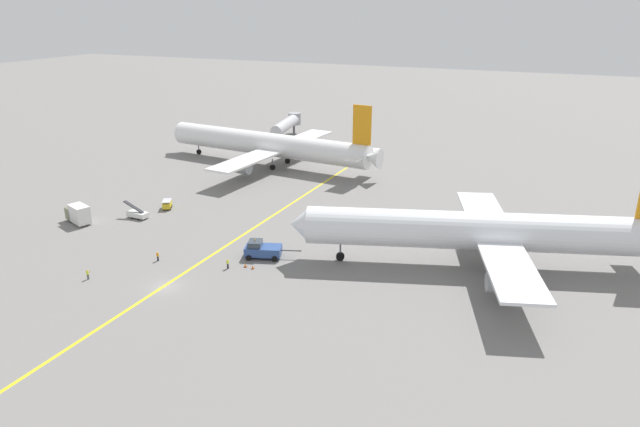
% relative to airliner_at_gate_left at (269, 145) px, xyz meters
% --- Properties ---
extents(ground_plane, '(600.00, 600.00, 0.00)m').
position_rel_airliner_at_gate_left_xyz_m(ground_plane, '(16.81, -63.38, -5.16)').
color(ground_plane, slate).
extents(taxiway_stripe, '(4.07, 119.96, 0.01)m').
position_rel_airliner_at_gate_left_xyz_m(taxiway_stripe, '(16.85, -53.38, -5.16)').
color(taxiway_stripe, yellow).
rests_on(taxiway_stripe, ground).
extents(airliner_at_gate_left, '(60.14, 46.81, 16.82)m').
position_rel_airliner_at_gate_left_xyz_m(airliner_at_gate_left, '(0.00, 0.00, 0.00)').
color(airliner_at_gate_left, white).
rests_on(airliner_at_gate_left, ground).
extents(airliner_being_pushed, '(55.90, 41.46, 16.89)m').
position_rel_airliner_at_gate_left_xyz_m(airliner_being_pushed, '(56.55, -39.04, 0.54)').
color(airliner_being_pushed, white).
rests_on(airliner_being_pushed, ground).
extents(pushback_tug, '(8.91, 4.64, 3.04)m').
position_rel_airliner_at_gate_left_xyz_m(pushback_tug, '(24.66, -48.98, -3.87)').
color(pushback_tug, '#2D4C8C').
rests_on(pushback_tug, ground).
extents(gse_catering_truck_tall, '(6.31, 4.36, 3.50)m').
position_rel_airliner_at_gate_left_xyz_m(gse_catering_truck_tall, '(-13.34, -48.87, -3.40)').
color(gse_catering_truck_tall, '#666B4C').
rests_on(gse_catering_truck_tall, ground).
extents(gse_baggage_cart_trailing, '(2.69, 3.15, 1.71)m').
position_rel_airliner_at_gate_left_xyz_m(gse_baggage_cart_trailing, '(-3.27, -36.28, -4.30)').
color(gse_baggage_cart_trailing, gold).
rests_on(gse_baggage_cart_trailing, ground).
extents(gse_belt_loader_portside, '(4.95, 1.93, 3.02)m').
position_rel_airliner_at_gate_left_xyz_m(gse_belt_loader_portside, '(-5.13, -42.70, -4.33)').
color(gse_belt_loader_portside, silver).
rests_on(gse_belt_loader_portside, ground).
extents(ground_crew_marshaller_foreground, '(0.36, 0.50, 1.56)m').
position_rel_airliner_at_gate_left_xyz_m(ground_crew_marshaller_foreground, '(10.37, -56.63, -4.35)').
color(ground_crew_marshaller_foreground, black).
rests_on(ground_crew_marshaller_foreground, ground).
extents(ground_crew_wing_walker_right, '(0.36, 0.46, 1.57)m').
position_rel_airliner_at_gate_left_xyz_m(ground_crew_wing_walker_right, '(5.05, -65.78, -4.35)').
color(ground_crew_wing_walker_right, '#4C4C51').
rests_on(ground_crew_wing_walker_right, ground).
extents(ground_crew_ramp_agent_by_cones, '(0.45, 0.38, 1.59)m').
position_rel_airliner_at_gate_left_xyz_m(ground_crew_ramp_agent_by_cones, '(21.86, -54.74, -4.33)').
color(ground_crew_ramp_agent_by_cones, black).
rests_on(ground_crew_ramp_agent_by_cones, ground).
extents(traffic_cone_nose_left, '(0.44, 0.44, 0.60)m').
position_rel_airliner_at_gate_left_xyz_m(traffic_cone_nose_left, '(25.37, -53.35, -4.88)').
color(traffic_cone_nose_left, orange).
rests_on(traffic_cone_nose_left, ground).
extents(traffic_cone_wingtip_starboard, '(0.44, 0.44, 0.60)m').
position_rel_airliner_at_gate_left_xyz_m(traffic_cone_wingtip_starboard, '(24.05, -53.28, -4.88)').
color(traffic_cone_wingtip_starboard, orange).
rests_on(traffic_cone_wingtip_starboard, ground).
extents(jet_bridge, '(6.76, 21.16, 6.31)m').
position_rel_airliner_at_gate_left_xyz_m(jet_bridge, '(-8.58, 28.07, -0.63)').
color(jet_bridge, '#B7B7BC').
rests_on(jet_bridge, ground).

